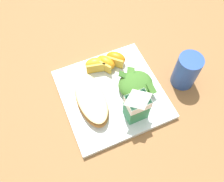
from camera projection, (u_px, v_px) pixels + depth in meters
The scene contains 9 objects.
ground at pixel (112, 95), 0.69m from camera, with size 3.00×3.00×0.00m, color olive.
white_plate at pixel (112, 94), 0.68m from camera, with size 0.28×0.28×0.02m, color silver.
cheesy_pizza_bread at pixel (91, 99), 0.65m from camera, with size 0.09×0.17×0.04m.
green_salad_pile at pixel (136, 84), 0.67m from camera, with size 0.10×0.10×0.04m.
milk_carton at pixel (137, 105), 0.59m from camera, with size 0.06×0.05×0.11m.
orange_wedge_front at pixel (116, 59), 0.71m from camera, with size 0.07×0.07×0.04m.
orange_wedge_middle at pixel (105, 63), 0.70m from camera, with size 0.06×0.07×0.04m.
orange_wedge_rear at pixel (95, 64), 0.70m from camera, with size 0.07×0.05×0.04m.
drinking_blue_cup at pixel (186, 71), 0.67m from camera, with size 0.07×0.07×0.11m, color #284CA3.
Camera 1 is at (0.13, 0.30, 0.61)m, focal length 37.86 mm.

